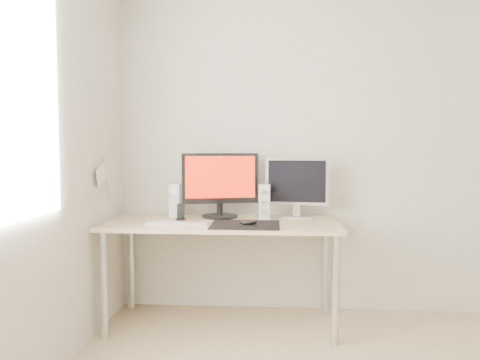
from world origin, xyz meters
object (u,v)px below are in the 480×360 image
object	(u,v)px
mouse	(248,222)
speaker_left	(175,200)
main_monitor	(220,183)
second_monitor	(297,184)
desk	(223,232)
speaker_right	(265,202)
phone_dock	(181,215)
keyboard	(178,223)

from	to	relation	value
mouse	speaker_left	size ratio (longest dim) A/B	0.43
main_monitor	second_monitor	size ratio (longest dim) A/B	1.21
desk	speaker_right	world-z (taller)	speaker_right
second_monitor	phone_dock	xyz separation A→B (m)	(-0.81, -0.18, -0.21)
speaker_right	keyboard	distance (m)	0.64
desk	phone_dock	world-z (taller)	phone_dock
main_monitor	keyboard	world-z (taller)	main_monitor
main_monitor	speaker_right	world-z (taller)	main_monitor
mouse	speaker_left	world-z (taller)	speaker_left
mouse	main_monitor	world-z (taller)	main_monitor
speaker_right	keyboard	world-z (taller)	speaker_right
main_monitor	speaker_left	distance (m)	0.36
desk	keyboard	size ratio (longest dim) A/B	3.77
main_monitor	desk	bearing A→B (deg)	-77.82
desk	main_monitor	size ratio (longest dim) A/B	2.94
main_monitor	second_monitor	xyz separation A→B (m)	(0.55, 0.03, -0.01)
speaker_left	keyboard	bearing A→B (deg)	-75.17
mouse	phone_dock	xyz separation A→B (m)	(-0.48, 0.19, 0.01)
desk	speaker_left	xyz separation A→B (m)	(-0.37, 0.18, 0.20)
desk	main_monitor	world-z (taller)	main_monitor
speaker_right	mouse	bearing A→B (deg)	-108.60
speaker_right	speaker_left	bearing A→B (deg)	174.84
speaker_right	keyboard	bearing A→B (deg)	-153.46
desk	main_monitor	bearing A→B (deg)	102.18
desk	speaker_left	world-z (taller)	speaker_left
mouse	speaker_right	xyz separation A→B (m)	(0.10, 0.30, 0.10)
speaker_right	keyboard	xyz separation A→B (m)	(-0.56, -0.28, -0.12)
second_monitor	phone_dock	world-z (taller)	second_monitor
keyboard	main_monitor	bearing A→B (deg)	52.76
speaker_right	desk	bearing A→B (deg)	-157.63
speaker_right	second_monitor	bearing A→B (deg)	16.75
second_monitor	speaker_left	world-z (taller)	second_monitor
mouse	phone_dock	bearing A→B (deg)	158.52
phone_dock	second_monitor	bearing A→B (deg)	12.68
keyboard	phone_dock	size ratio (longest dim) A/B	3.60
desk	keyboard	xyz separation A→B (m)	(-0.28, -0.16, 0.09)
main_monitor	keyboard	distance (m)	0.47
speaker_left	speaker_right	world-z (taller)	same
desk	speaker_left	distance (m)	0.45
desk	phone_dock	bearing A→B (deg)	178.91
speaker_left	keyboard	xyz separation A→B (m)	(0.09, -0.34, -0.12)
mouse	speaker_left	distance (m)	0.67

